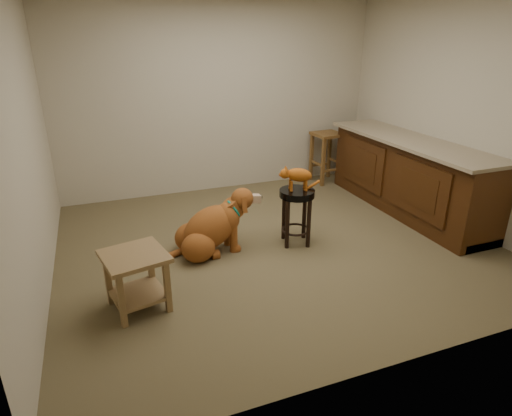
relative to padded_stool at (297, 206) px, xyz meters
name	(u,v)px	position (x,y,z in m)	size (l,w,h in m)	color
floor	(276,243)	(-0.21, 0.05, -0.44)	(4.50, 4.00, 0.01)	brown
room_shell	(279,85)	(-0.21, 0.05, 1.24)	(4.54, 4.04, 2.62)	#B7AD93
cabinet_run	(408,178)	(1.74, 0.35, 0.00)	(0.70, 2.56, 0.94)	#43230B
padded_stool	(297,206)	(0.00, 0.00, 0.00)	(0.39, 0.39, 0.61)	black
wood_stool	(326,157)	(1.36, 1.75, -0.04)	(0.44, 0.44, 0.76)	brown
side_table	(136,273)	(-1.74, -0.62, -0.11)	(0.57, 0.57, 0.50)	olive
golden_retriever	(211,229)	(-0.92, 0.12, -0.17)	(1.11, 0.56, 0.70)	brown
tabby_kitten	(297,176)	(-0.01, 0.00, 0.34)	(0.47, 0.20, 0.29)	#9C4A0F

